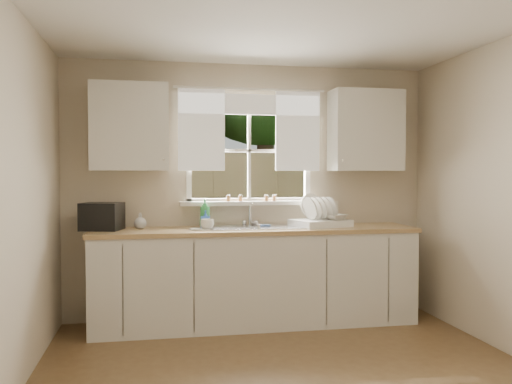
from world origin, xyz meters
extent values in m
cube|color=beige|center=(0.00, 2.00, 0.57)|extent=(3.60, 0.02, 1.15)
cube|color=beige|center=(0.00, 2.00, 2.33)|extent=(3.60, 0.02, 0.35)
cube|color=beige|center=(-1.20, 2.00, 1.65)|extent=(1.20, 0.02, 1.00)
cube|color=beige|center=(1.20, 2.00, 1.65)|extent=(1.20, 0.02, 1.00)
cube|color=beige|center=(-1.80, 0.00, 1.25)|extent=(0.02, 4.00, 2.50)
cube|color=beige|center=(0.00, -2.00, 1.25)|extent=(3.60, 0.02, 2.50)
cube|color=silver|center=(0.00, 0.00, 2.50)|extent=(3.60, 4.00, 0.02)
cube|color=white|center=(0.00, 2.02, 1.15)|extent=(1.30, 0.06, 0.05)
cube|color=white|center=(0.00, 2.02, 2.15)|extent=(1.30, 0.06, 0.05)
cube|color=white|center=(-0.60, 2.02, 1.65)|extent=(0.05, 0.06, 1.05)
cube|color=white|center=(0.60, 2.02, 1.65)|extent=(0.05, 0.06, 1.05)
cube|color=white|center=(0.00, 2.02, 1.65)|extent=(0.03, 0.04, 1.00)
cube|color=white|center=(0.00, 2.02, 1.65)|extent=(1.20, 0.04, 0.03)
cube|color=white|center=(0.00, 1.96, 1.13)|extent=(1.38, 0.14, 0.04)
cylinder|color=white|center=(0.00, 1.94, 2.25)|extent=(1.50, 0.02, 0.02)
cube|color=silver|center=(-0.48, 1.95, 1.85)|extent=(0.45, 0.02, 0.80)
cube|color=silver|center=(0.48, 1.95, 1.85)|extent=(0.45, 0.02, 0.80)
cube|color=silver|center=(0.00, 1.95, 2.10)|extent=(1.40, 0.02, 0.20)
cube|color=silver|center=(0.00, 1.68, 0.43)|extent=(3.00, 0.62, 0.87)
cube|color=#A98654|center=(0.00, 1.68, 0.89)|extent=(3.04, 0.65, 0.04)
cube|color=silver|center=(-1.15, 1.82, 1.85)|extent=(0.70, 0.33, 0.80)
cube|color=silver|center=(1.15, 1.82, 1.85)|extent=(0.70, 0.33, 0.80)
cube|color=beige|center=(0.88, 1.99, 1.08)|extent=(0.08, 0.01, 0.12)
cylinder|color=brown|center=(-0.22, 1.94, 1.18)|extent=(0.04, 0.04, 0.06)
cylinder|color=brown|center=(0.24, 1.94, 1.18)|extent=(0.04, 0.04, 0.06)
cylinder|color=brown|center=(-0.10, 1.94, 1.18)|extent=(0.04, 0.04, 0.06)
cylinder|color=brown|center=(0.16, 1.94, 1.18)|extent=(0.04, 0.04, 0.06)
cube|color=#335421|center=(0.00, 7.00, -0.02)|extent=(20.00, 10.00, 0.02)
cube|color=olive|center=(0.00, 5.00, 0.90)|extent=(8.00, 0.10, 1.80)
cube|color=maroon|center=(-1.20, 8.50, 1.10)|extent=(3.00, 3.00, 2.20)
cube|color=black|center=(-1.20, 8.50, 2.35)|extent=(3.20, 3.20, 0.30)
cylinder|color=#423021|center=(1.40, 8.00, 1.60)|extent=(0.36, 0.36, 3.20)
sphere|color=#214716|center=(1.40, 8.00, 4.00)|extent=(4.00, 4.00, 4.00)
sphere|color=#214716|center=(0.30, 9.50, 4.50)|extent=(3.20, 3.20, 3.20)
cube|color=#B7B7BC|center=(0.00, 1.71, 0.83)|extent=(0.84, 0.46, 0.18)
cube|color=#B7B7BC|center=(0.00, 1.71, 0.92)|extent=(0.88, 0.50, 0.01)
cube|color=#B7B7BC|center=(0.00, 1.71, 0.89)|extent=(0.02, 0.41, 0.14)
cylinder|color=silver|center=(0.00, 1.96, 1.02)|extent=(0.03, 0.03, 0.22)
cylinder|color=silver|center=(0.00, 1.88, 1.13)|extent=(0.02, 0.18, 0.02)
sphere|color=silver|center=(-0.06, 1.96, 0.94)|extent=(0.05, 0.05, 0.05)
sphere|color=silver|center=(0.06, 1.96, 0.94)|extent=(0.05, 0.05, 0.05)
cube|color=white|center=(0.64, 1.70, 0.94)|extent=(0.60, 0.52, 0.07)
cylinder|color=white|center=(0.59, 1.82, 1.10)|extent=(0.27, 0.15, 0.25)
cylinder|color=white|center=(0.53, 1.67, 1.09)|extent=(0.13, 0.23, 0.22)
cylinder|color=white|center=(0.59, 1.68, 1.09)|extent=(0.13, 0.23, 0.22)
cylinder|color=white|center=(0.64, 1.70, 1.09)|extent=(0.13, 0.23, 0.22)
cylinder|color=white|center=(0.70, 1.72, 1.09)|extent=(0.13, 0.23, 0.22)
cylinder|color=white|center=(0.76, 1.74, 1.09)|extent=(0.13, 0.23, 0.22)
imported|color=beige|center=(0.78, 1.65, 1.00)|extent=(0.28, 0.28, 0.05)
imported|color=green|center=(-0.46, 1.83, 1.05)|extent=(0.11, 0.11, 0.27)
imported|color=blue|center=(-0.46, 1.78, 0.99)|extent=(0.09, 0.10, 0.17)
imported|color=beige|center=(-1.06, 1.82, 0.98)|extent=(0.14, 0.14, 0.15)
cylinder|color=silver|center=(-0.52, 1.61, 0.92)|extent=(0.20, 0.20, 0.01)
imported|color=beige|center=(-0.46, 1.62, 0.96)|extent=(0.16, 0.16, 0.10)
cube|color=black|center=(-1.40, 1.77, 1.03)|extent=(0.40, 0.37, 0.25)
camera|label=1|loc=(-0.93, -3.30, 1.43)|focal=38.00mm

